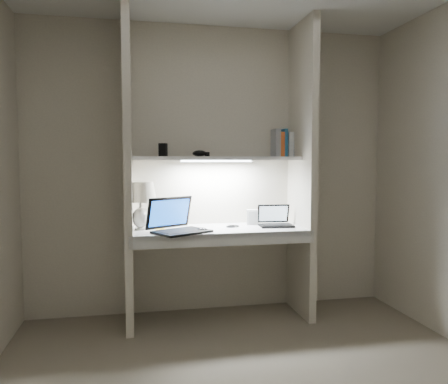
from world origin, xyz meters
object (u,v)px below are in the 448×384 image
object	(u,v)px
laptop_main	(177,224)
book_row	(285,144)
laptop_netbook	(275,221)
table_lamp	(140,197)
speaker	(252,217)

from	to	relation	value
laptop_main	book_row	bearing A→B (deg)	-12.17
laptop_netbook	book_row	bearing A→B (deg)	54.47
table_lamp	speaker	world-z (taller)	table_lamp
speaker	book_row	size ratio (longest dim) A/B	0.54
laptop_main	book_row	distance (m)	1.24
speaker	laptop_main	bearing A→B (deg)	-147.36
laptop_main	book_row	world-z (taller)	book_row
table_lamp	laptop_main	distance (m)	0.38
speaker	laptop_netbook	bearing A→B (deg)	-18.63
table_lamp	laptop_netbook	bearing A→B (deg)	-0.62
laptop_main	table_lamp	bearing A→B (deg)	120.07
laptop_main	speaker	distance (m)	0.73
laptop_main	laptop_netbook	world-z (taller)	laptop_main
laptop_netbook	speaker	size ratio (longest dim) A/B	2.23
table_lamp	speaker	bearing A→B (deg)	5.48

